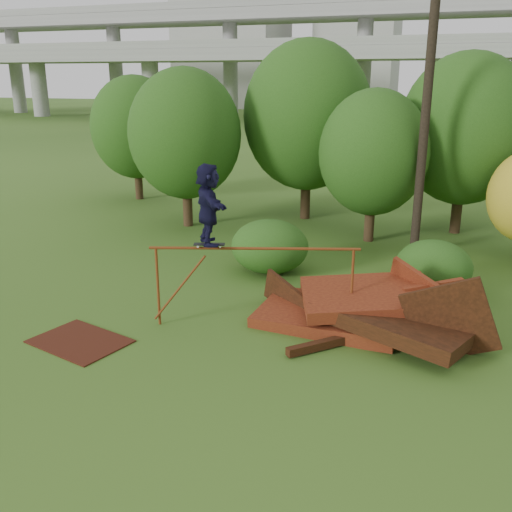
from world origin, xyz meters
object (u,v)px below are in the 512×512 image
(flat_plate, at_px, (80,341))
(skater, at_px, (208,204))
(scrap_pile, at_px, (367,312))
(utility_pole, at_px, (426,109))

(flat_plate, bearing_deg, skater, 37.49)
(scrap_pile, xyz_separation_m, skater, (-3.43, -0.94, 2.42))
(flat_plate, relative_size, utility_pole, 0.22)
(scrap_pile, distance_m, skater, 4.30)
(scrap_pile, height_order, flat_plate, scrap_pile)
(scrap_pile, bearing_deg, skater, -164.73)
(skater, bearing_deg, scrap_pile, -107.98)
(scrap_pile, distance_m, flat_plate, 6.37)
(skater, relative_size, utility_pole, 0.20)
(skater, xyz_separation_m, utility_pole, (3.97, 7.16, 1.72))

